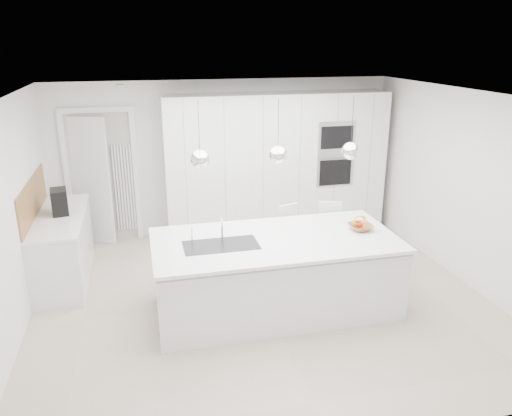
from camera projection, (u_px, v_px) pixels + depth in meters
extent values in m
plane|color=#BCA997|center=(262.00, 298.00, 6.28)|extent=(5.50, 5.50, 0.00)
plane|color=white|center=(225.00, 157.00, 8.18)|extent=(5.50, 0.00, 5.50)
plane|color=white|center=(10.00, 223.00, 5.26)|extent=(0.00, 5.00, 5.00)
plane|color=white|center=(262.00, 96.00, 5.47)|extent=(5.50, 5.50, 0.00)
cube|color=white|center=(276.00, 165.00, 8.11)|extent=(3.60, 0.60, 2.30)
cube|color=white|center=(85.00, 182.00, 7.69)|extent=(0.76, 0.38, 2.00)
cube|color=white|center=(63.00, 248.00, 6.70)|extent=(0.60, 1.80, 0.86)
cube|color=white|center=(59.00, 216.00, 6.55)|extent=(0.62, 1.82, 0.04)
cube|color=#A26F3C|center=(33.00, 199.00, 6.40)|extent=(0.02, 1.80, 0.50)
cube|color=white|center=(276.00, 277.00, 5.88)|extent=(2.80, 1.20, 0.86)
cube|color=white|center=(275.00, 240.00, 5.79)|extent=(2.84, 1.40, 0.04)
cylinder|color=white|center=(222.00, 226.00, 5.74)|extent=(0.02, 0.02, 0.30)
sphere|color=white|center=(200.00, 159.00, 5.22)|extent=(0.20, 0.20, 0.20)
sphere|color=white|center=(278.00, 155.00, 5.41)|extent=(0.20, 0.20, 0.20)
sphere|color=white|center=(351.00, 151.00, 5.60)|extent=(0.20, 0.20, 0.20)
imported|color=#A26F3C|center=(361.00, 227.00, 6.03)|extent=(0.30, 0.30, 0.07)
cube|color=black|center=(59.00, 202.00, 6.54)|extent=(0.24, 0.34, 0.33)
sphere|color=#A51E0A|center=(359.00, 225.00, 6.01)|extent=(0.07, 0.07, 0.07)
sphere|color=#A51E0A|center=(357.00, 223.00, 6.07)|extent=(0.07, 0.07, 0.07)
torus|color=yellow|center=(359.00, 220.00, 6.02)|extent=(0.24, 0.18, 0.22)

